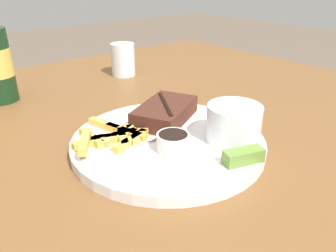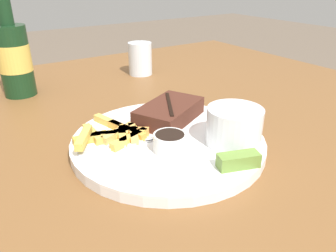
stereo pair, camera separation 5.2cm
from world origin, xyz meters
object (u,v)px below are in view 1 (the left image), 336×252
object	(u,v)px
dinner_plate	(168,142)
fork_utensil	(121,149)
drinking_glass	(123,60)
steak_portion	(165,112)
dipping_sauce_cup	(173,142)
pickle_spear	(243,156)
coleslaw_cup	(234,121)

from	to	relation	value
dinner_plate	fork_utensil	distance (m)	0.08
dinner_plate	fork_utensil	bearing A→B (deg)	170.02
fork_utensil	drinking_glass	world-z (taller)	drinking_glass
fork_utensil	steak_portion	bearing A→B (deg)	28.87
dipping_sauce_cup	pickle_spear	distance (m)	0.10
pickle_spear	drinking_glass	xyz separation A→B (m)	(0.14, 0.52, 0.02)
steak_portion	drinking_glass	world-z (taller)	drinking_glass
dinner_plate	dipping_sauce_cup	xyz separation A→B (m)	(-0.02, -0.04, 0.02)
drinking_glass	pickle_spear	bearing A→B (deg)	-104.91
pickle_spear	drinking_glass	distance (m)	0.54
dipping_sauce_cup	pickle_spear	size ratio (longest dim) A/B	0.80
coleslaw_cup	drinking_glass	distance (m)	0.47
steak_portion	drinking_glass	xyz separation A→B (m)	(0.13, 0.34, 0.01)
dinner_plate	steak_portion	world-z (taller)	steak_portion
coleslaw_cup	drinking_glass	world-z (taller)	drinking_glass
coleslaw_cup	dipping_sauce_cup	bearing A→B (deg)	160.35
steak_portion	dipping_sauce_cup	world-z (taller)	steak_portion
dinner_plate	coleslaw_cup	world-z (taller)	coleslaw_cup
dipping_sauce_cup	fork_utensil	distance (m)	0.08
steak_portion	drinking_glass	distance (m)	0.36
steak_portion	pickle_spear	world-z (taller)	steak_portion
fork_utensil	pickle_spear	bearing A→B (deg)	-41.55
pickle_spear	fork_utensil	distance (m)	0.18
fork_utensil	coleslaw_cup	bearing A→B (deg)	-19.38
drinking_glass	steak_portion	bearing A→B (deg)	-111.01
dinner_plate	dipping_sauce_cup	size ratio (longest dim) A/B	6.31
dipping_sauce_cup	pickle_spear	bearing A→B (deg)	-58.86
dinner_plate	coleslaw_cup	distance (m)	0.11
dipping_sauce_cup	pickle_spear	world-z (taller)	dipping_sauce_cup
pickle_spear	fork_utensil	bearing A→B (deg)	128.46
dinner_plate	pickle_spear	distance (m)	0.13
steak_portion	pickle_spear	distance (m)	0.18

